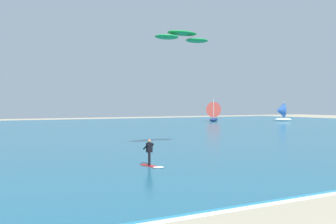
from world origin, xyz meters
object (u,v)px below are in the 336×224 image
at_px(kitesurfer, 151,157).
at_px(kite, 182,36).
at_px(sailboat_near_shore, 281,112).
at_px(sailboat_far_right, 215,111).

relative_size(kitesurfer, kite, 0.37).
height_order(sailboat_near_shore, sailboat_far_right, sailboat_far_right).
height_order(kitesurfer, sailboat_near_shore, sailboat_near_shore).
xyz_separation_m(kitesurfer, sailboat_far_right, (42.09, 52.12, 1.70)).
relative_size(kite, sailboat_near_shore, 1.14).
relative_size(kitesurfer, sailboat_near_shore, 0.43).
bearing_deg(sailboat_near_shore, sailboat_far_right, 154.32).
bearing_deg(sailboat_near_shore, kite, -142.20).
bearing_deg(kite, sailboat_near_shore, 37.80).
bearing_deg(sailboat_far_right, kite, -128.28).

